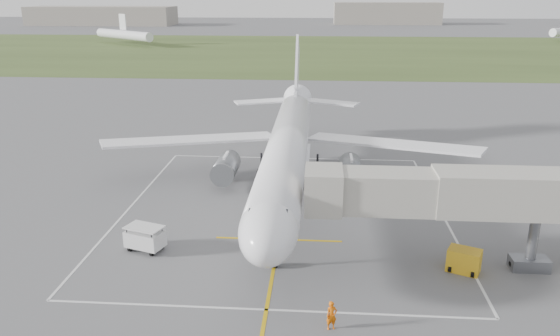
# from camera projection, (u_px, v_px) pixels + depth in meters

# --- Properties ---
(ground) EXTENTS (700.00, 700.00, 0.00)m
(ground) POSITION_uv_depth(u_px,v_px,m) (287.00, 195.00, 52.65)
(ground) COLOR #555557
(ground) RESTS_ON ground
(grass_strip) EXTENTS (700.00, 120.00, 0.02)m
(grass_strip) POSITION_uv_depth(u_px,v_px,m) (312.00, 51.00, 175.86)
(grass_strip) COLOR #384B20
(grass_strip) RESTS_ON ground
(apron_markings) EXTENTS (28.20, 60.00, 0.01)m
(apron_markings) POSITION_uv_depth(u_px,v_px,m) (282.00, 218.00, 47.13)
(apron_markings) COLOR #C89D0B
(apron_markings) RESTS_ON ground
(airliner) EXTENTS (38.93, 46.75, 13.52)m
(airliner) POSITION_uv_depth(u_px,v_px,m) (287.00, 149.00, 51.99)
(airliner) COLOR white
(airliner) RESTS_ON ground
(jet_bridge) EXTENTS (23.40, 5.00, 7.20)m
(jet_bridge) POSITION_uv_depth(u_px,v_px,m) (504.00, 206.00, 37.27)
(jet_bridge) COLOR #9E998E
(jet_bridge) RESTS_ON ground
(gpu_unit) EXTENTS (2.59, 2.24, 1.64)m
(gpu_unit) POSITION_uv_depth(u_px,v_px,m) (464.00, 261.00, 38.09)
(gpu_unit) COLOR gold
(gpu_unit) RESTS_ON ground
(baggage_cart) EXTENTS (3.18, 2.49, 1.94)m
(baggage_cart) POSITION_uv_depth(u_px,v_px,m) (145.00, 238.00, 41.12)
(baggage_cart) COLOR silver
(baggage_cart) RESTS_ON ground
(ramp_worker_nose) EXTENTS (0.75, 0.61, 1.77)m
(ramp_worker_nose) POSITION_uv_depth(u_px,v_px,m) (332.00, 316.00, 31.54)
(ramp_worker_nose) COLOR #DF5D07
(ramp_worker_nose) RESTS_ON ground
(ramp_worker_wing) EXTENTS (1.08, 1.05, 1.76)m
(ramp_worker_wing) POSITION_uv_depth(u_px,v_px,m) (225.00, 173.00, 56.22)
(ramp_worker_wing) COLOR orange
(ramp_worker_wing) RESTS_ON ground
(distant_hangars) EXTENTS (345.00, 49.00, 12.00)m
(distant_hangars) POSITION_uv_depth(u_px,v_px,m) (287.00, 16.00, 303.53)
(distant_hangars) COLOR gray
(distant_hangars) RESTS_ON ground
(distant_aircraft) EXTENTS (197.92, 52.80, 8.85)m
(distant_aircraft) POSITION_uv_depth(u_px,v_px,m) (361.00, 33.00, 203.68)
(distant_aircraft) COLOR white
(distant_aircraft) RESTS_ON ground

